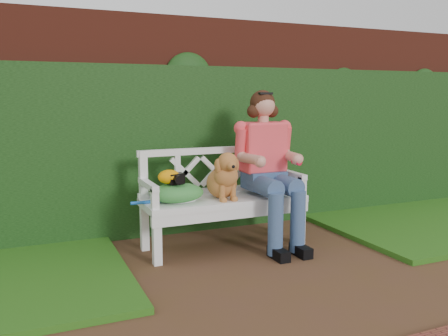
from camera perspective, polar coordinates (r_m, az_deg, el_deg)
name	(u,v)px	position (r m, az deg, el deg)	size (l,w,h in m)	color
ground	(292,283)	(3.73, 8.21, -13.51)	(60.00, 60.00, 0.00)	#4F3022
brick_wall	(202,124)	(5.17, -2.65, 5.32)	(10.00, 0.30, 2.20)	maroon
ivy_hedge	(210,149)	(4.99, -1.73, 2.32)	(10.00, 0.18, 1.70)	#23531B
grass_right	(433,219)	(5.87, 23.85, -5.65)	(2.60, 2.00, 0.05)	#215415
garden_bench	(224,222)	(4.43, 0.00, -6.53)	(1.58, 0.60, 0.48)	white
seated_woman	(265,168)	(4.49, 4.97, 0.02)	(0.62, 0.82, 1.46)	#D75076
dog	(223,175)	(4.27, -0.13, -0.81)	(0.29, 0.40, 0.44)	olive
tennis_racket	(175,199)	(4.22, -5.86, -3.79)	(0.62, 0.26, 0.03)	white
green_bag	(177,192)	(4.19, -5.70, -2.94)	(0.48, 0.37, 0.16)	#387A2F
camera_item	(175,178)	(4.15, -5.86, -1.26)	(0.14, 0.10, 0.09)	black
baseball_glove	(169,177)	(4.14, -6.63, -1.06)	(0.20, 0.15, 0.12)	orange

